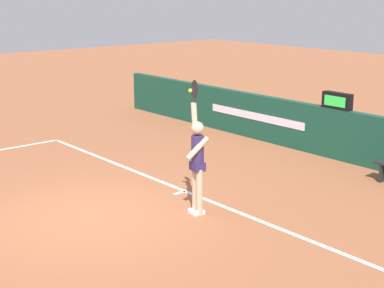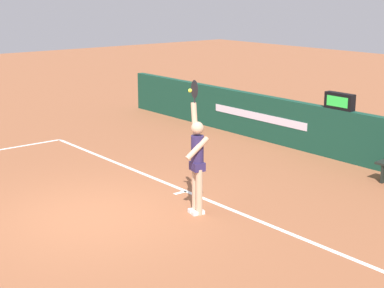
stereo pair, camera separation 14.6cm
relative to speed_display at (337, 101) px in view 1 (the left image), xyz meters
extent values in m
plane|color=#945636|center=(-0.44, -6.67, -1.46)|extent=(60.00, 60.00, 0.00)
cube|color=white|center=(-0.44, -4.48, -1.46)|extent=(11.45, 0.10, 0.00)
cube|color=white|center=(-0.44, -4.63, -1.46)|extent=(0.10, 0.30, 0.00)
cube|color=#144130|center=(-0.44, 0.00, -0.83)|extent=(16.42, 0.22, 1.26)
cube|color=silver|center=(-2.66, -0.11, -0.80)|extent=(3.56, 0.01, 0.21)
cube|color=black|center=(0.00, 0.00, 0.00)|extent=(0.79, 0.20, 0.41)
cube|color=#33E54C|center=(0.00, -0.10, 0.00)|extent=(0.62, 0.01, 0.25)
cylinder|color=tan|center=(0.76, -5.11, -1.02)|extent=(0.13, 0.13, 0.88)
cylinder|color=tan|center=(0.61, -5.08, -1.02)|extent=(0.13, 0.13, 0.88)
cube|color=white|center=(0.75, -5.13, -1.43)|extent=(0.15, 0.26, 0.07)
cube|color=white|center=(0.60, -5.10, -1.43)|extent=(0.15, 0.26, 0.07)
cylinder|color=#2E2351|center=(0.68, -5.10, -0.27)|extent=(0.23, 0.23, 0.63)
cube|color=#2E2351|center=(0.68, -5.10, -0.54)|extent=(0.31, 0.27, 0.16)
sphere|color=tan|center=(0.68, -5.10, 0.19)|extent=(0.24, 0.24, 0.24)
cylinder|color=tan|center=(0.57, -5.07, 0.34)|extent=(0.20, 0.14, 0.60)
cylinder|color=tan|center=(0.78, -5.18, -0.16)|extent=(0.20, 0.48, 0.42)
ellipsoid|color=black|center=(0.57, -5.07, 0.88)|extent=(0.34, 0.10, 0.39)
cylinder|color=black|center=(0.57, -5.07, 0.69)|extent=(0.03, 0.03, 0.18)
sphere|color=#CEE534|center=(0.66, -5.25, 0.89)|extent=(0.07, 0.07, 0.07)
cube|color=black|center=(1.85, -0.69, -1.25)|extent=(0.07, 0.32, 0.43)
camera|label=1|loc=(8.64, -11.90, 2.59)|focal=55.18mm
camera|label=2|loc=(8.73, -11.79, 2.59)|focal=55.18mm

